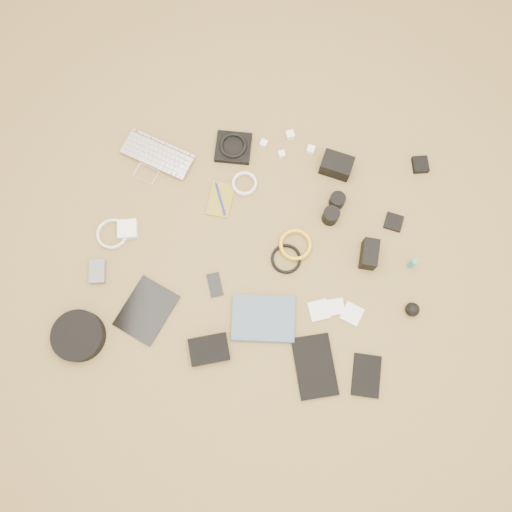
# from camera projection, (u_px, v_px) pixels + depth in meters

# --- Properties ---
(room_shell) EXTENTS (4.04, 4.04, 2.58)m
(room_shell) POSITION_uv_depth(u_px,v_px,m) (243.00, 62.00, 0.85)
(room_shell) COLOR olive
(room_shell) RESTS_ON ground
(laptop) EXTENTS (0.36, 0.31, 0.02)m
(laptop) POSITION_uv_depth(u_px,v_px,m) (153.00, 163.00, 2.14)
(laptop) COLOR silver
(laptop) RESTS_ON ground
(headphone_pouch) EXTENTS (0.15, 0.14, 0.03)m
(headphone_pouch) POSITION_uv_depth(u_px,v_px,m) (233.00, 148.00, 2.16)
(headphone_pouch) COLOR black
(headphone_pouch) RESTS_ON ground
(headphones) EXTENTS (0.14, 0.14, 0.02)m
(headphones) POSITION_uv_depth(u_px,v_px,m) (233.00, 145.00, 2.14)
(headphones) COLOR black
(headphones) RESTS_ON headphone_pouch
(charger_a) EXTENTS (0.04, 0.04, 0.03)m
(charger_a) POSITION_uv_depth(u_px,v_px,m) (264.00, 144.00, 2.17)
(charger_a) COLOR white
(charger_a) RESTS_ON ground
(charger_b) EXTENTS (0.04, 0.04, 0.03)m
(charger_b) POSITION_uv_depth(u_px,v_px,m) (290.00, 135.00, 2.17)
(charger_b) COLOR white
(charger_b) RESTS_ON ground
(charger_c) EXTENTS (0.04, 0.04, 0.03)m
(charger_c) POSITION_uv_depth(u_px,v_px,m) (311.00, 150.00, 2.16)
(charger_c) COLOR white
(charger_c) RESTS_ON ground
(charger_d) EXTENTS (0.04, 0.04, 0.03)m
(charger_d) POSITION_uv_depth(u_px,v_px,m) (282.00, 154.00, 2.15)
(charger_d) COLOR white
(charger_d) RESTS_ON ground
(dslr_camera) EXTENTS (0.15, 0.12, 0.07)m
(dslr_camera) POSITION_uv_depth(u_px,v_px,m) (337.00, 165.00, 2.12)
(dslr_camera) COLOR black
(dslr_camera) RESTS_ON ground
(lens_pouch) EXTENTS (0.08, 0.08, 0.03)m
(lens_pouch) POSITION_uv_depth(u_px,v_px,m) (420.00, 165.00, 2.14)
(lens_pouch) COLOR black
(lens_pouch) RESTS_ON ground
(notebook_olive) EXTENTS (0.11, 0.16, 0.01)m
(notebook_olive) POSITION_uv_depth(u_px,v_px,m) (221.00, 200.00, 2.11)
(notebook_olive) COLOR olive
(notebook_olive) RESTS_ON ground
(pen_blue) EXTENTS (0.06, 0.14, 0.01)m
(pen_blue) POSITION_uv_depth(u_px,v_px,m) (220.00, 199.00, 2.10)
(pen_blue) COLOR #131AA0
(pen_blue) RESTS_ON notebook_olive
(cable_white_a) EXTENTS (0.13, 0.13, 0.01)m
(cable_white_a) POSITION_uv_depth(u_px,v_px,m) (245.00, 184.00, 2.13)
(cable_white_a) COLOR silver
(cable_white_a) RESTS_ON ground
(lens_a) EXTENTS (0.07, 0.07, 0.07)m
(lens_a) POSITION_uv_depth(u_px,v_px,m) (331.00, 216.00, 2.06)
(lens_a) COLOR black
(lens_a) RESTS_ON ground
(lens_b) EXTENTS (0.09, 0.09, 0.06)m
(lens_b) POSITION_uv_depth(u_px,v_px,m) (337.00, 201.00, 2.08)
(lens_b) COLOR black
(lens_b) RESTS_ON ground
(card_reader) EXTENTS (0.08, 0.08, 0.02)m
(card_reader) POSITION_uv_depth(u_px,v_px,m) (394.00, 222.00, 2.08)
(card_reader) COLOR black
(card_reader) RESTS_ON ground
(power_brick) EXTENTS (0.09, 0.09, 0.03)m
(power_brick) POSITION_uv_depth(u_px,v_px,m) (128.00, 229.00, 2.07)
(power_brick) COLOR white
(power_brick) RESTS_ON ground
(cable_white_b) EXTENTS (0.15, 0.15, 0.01)m
(cable_white_b) POSITION_uv_depth(u_px,v_px,m) (113.00, 234.00, 2.07)
(cable_white_b) COLOR silver
(cable_white_b) RESTS_ON ground
(cable_black) EXTENTS (0.13, 0.13, 0.01)m
(cable_black) POSITION_uv_depth(u_px,v_px,m) (286.00, 259.00, 2.05)
(cable_black) COLOR black
(cable_black) RESTS_ON ground
(cable_yellow) EXTENTS (0.16, 0.16, 0.02)m
(cable_yellow) POSITION_uv_depth(u_px,v_px,m) (295.00, 245.00, 2.06)
(cable_yellow) COLOR gold
(cable_yellow) RESTS_ON ground
(flash) EXTENTS (0.07, 0.12, 0.08)m
(flash) POSITION_uv_depth(u_px,v_px,m) (369.00, 254.00, 2.01)
(flash) COLOR black
(flash) RESTS_ON ground
(lens_cleaner) EXTENTS (0.03, 0.03, 0.08)m
(lens_cleaner) POSITION_uv_depth(u_px,v_px,m) (412.00, 263.00, 2.01)
(lens_cleaner) COLOR teal
(lens_cleaner) RESTS_ON ground
(battery_charger) EXTENTS (0.08, 0.10, 0.03)m
(battery_charger) POSITION_uv_depth(u_px,v_px,m) (98.00, 272.00, 2.03)
(battery_charger) COLOR slate
(battery_charger) RESTS_ON ground
(tablet) EXTENTS (0.26, 0.28, 0.01)m
(tablet) POSITION_uv_depth(u_px,v_px,m) (147.00, 310.00, 2.00)
(tablet) COLOR black
(tablet) RESTS_ON ground
(phone) EXTENTS (0.08, 0.11, 0.01)m
(phone) POSITION_uv_depth(u_px,v_px,m) (215.00, 285.00, 2.02)
(phone) COLOR black
(phone) RESTS_ON ground
(filter_case_left) EXTENTS (0.10, 0.10, 0.01)m
(filter_case_left) POSITION_uv_depth(u_px,v_px,m) (319.00, 310.00, 2.00)
(filter_case_left) COLOR silver
(filter_case_left) RESTS_ON ground
(filter_case_mid) EXTENTS (0.08, 0.08, 0.01)m
(filter_case_mid) POSITION_uv_depth(u_px,v_px,m) (336.00, 307.00, 2.00)
(filter_case_mid) COLOR silver
(filter_case_mid) RESTS_ON ground
(filter_case_right) EXTENTS (0.10, 0.10, 0.01)m
(filter_case_right) POSITION_uv_depth(u_px,v_px,m) (352.00, 314.00, 1.99)
(filter_case_right) COLOR silver
(filter_case_right) RESTS_ON ground
(air_blower) EXTENTS (0.07, 0.07, 0.06)m
(air_blower) POSITION_uv_depth(u_px,v_px,m) (412.00, 309.00, 1.97)
(air_blower) COLOR black
(air_blower) RESTS_ON ground
(headphone_case) EXTENTS (0.23, 0.23, 0.06)m
(headphone_case) POSITION_uv_depth(u_px,v_px,m) (78.00, 336.00, 1.95)
(headphone_case) COLOR black
(headphone_case) RESTS_ON ground
(drive_case) EXTENTS (0.17, 0.14, 0.04)m
(drive_case) POSITION_uv_depth(u_px,v_px,m) (209.00, 349.00, 1.95)
(drive_case) COLOR black
(drive_case) RESTS_ON ground
(paperback) EXTENTS (0.26, 0.20, 0.02)m
(paperback) POSITION_uv_depth(u_px,v_px,m) (262.00, 342.00, 1.96)
(paperback) COLOR #40566D
(paperback) RESTS_ON ground
(notebook_black_a) EXTENTS (0.20, 0.27, 0.02)m
(notebook_black_a) POSITION_uv_depth(u_px,v_px,m) (315.00, 366.00, 1.94)
(notebook_black_a) COLOR black
(notebook_black_a) RESTS_ON ground
(notebook_black_b) EXTENTS (0.11, 0.17, 0.01)m
(notebook_black_b) POSITION_uv_depth(u_px,v_px,m) (366.00, 376.00, 1.93)
(notebook_black_b) COLOR black
(notebook_black_b) RESTS_ON ground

